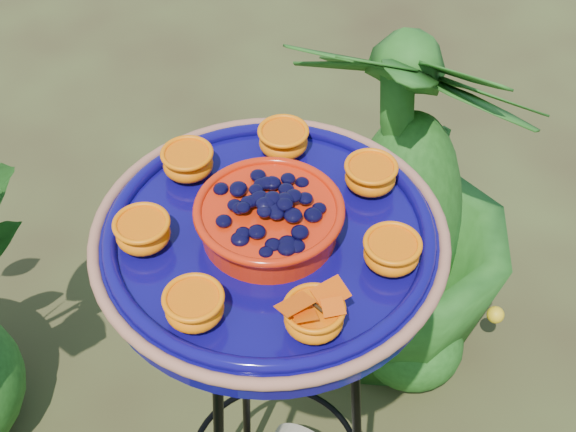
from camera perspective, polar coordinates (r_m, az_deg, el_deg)
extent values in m
torus|color=black|center=(1.18, -1.28, -3.07)|extent=(0.28, 0.28, 0.02)
cylinder|color=black|center=(1.65, -3.04, -10.16)|extent=(0.02, 0.09, 0.96)
cylinder|color=#0C0759|center=(1.15, -1.30, -1.94)|extent=(0.50, 0.50, 0.04)
torus|color=#AB5F4D|center=(1.14, -1.32, -1.28)|extent=(0.51, 0.51, 0.02)
torus|color=#0C0759|center=(1.14, -1.32, -1.13)|extent=(0.47, 0.47, 0.02)
cylinder|color=red|center=(1.12, -1.34, -0.37)|extent=(0.19, 0.19, 0.05)
torus|color=red|center=(1.10, -1.36, 0.49)|extent=(0.21, 0.21, 0.01)
ellipsoid|color=black|center=(1.10, -1.37, 0.73)|extent=(0.17, 0.17, 0.03)
ellipsoid|color=#FF7402|center=(1.20, 5.87, 2.73)|extent=(0.08, 0.08, 0.04)
cylinder|color=#F26704|center=(1.18, 5.93, 3.40)|extent=(0.07, 0.07, 0.01)
ellipsoid|color=#FF7402|center=(1.25, -0.33, 5.27)|extent=(0.08, 0.08, 0.04)
cylinder|color=#F26704|center=(1.24, -0.34, 5.94)|extent=(0.07, 0.07, 0.01)
ellipsoid|color=#FF7402|center=(1.22, -7.11, 3.67)|extent=(0.08, 0.08, 0.04)
cylinder|color=#F26704|center=(1.21, -7.19, 4.34)|extent=(0.07, 0.07, 0.01)
ellipsoid|color=#FF7402|center=(1.13, -10.26, -1.28)|extent=(0.08, 0.08, 0.04)
cylinder|color=#F26704|center=(1.11, -10.38, -0.62)|extent=(0.07, 0.07, 0.01)
ellipsoid|color=#FF7402|center=(1.03, -6.66, -6.54)|extent=(0.08, 0.08, 0.04)
cylinder|color=#F26704|center=(1.02, -6.75, -5.89)|extent=(0.07, 0.07, 0.01)
ellipsoid|color=#FF7402|center=(1.02, 1.84, -7.32)|extent=(0.08, 0.08, 0.04)
cylinder|color=#F26704|center=(1.00, 1.87, -6.67)|extent=(0.07, 0.07, 0.01)
ellipsoid|color=#FF7402|center=(1.09, 7.35, -2.72)|extent=(0.08, 0.08, 0.04)
cylinder|color=#F26704|center=(1.08, 7.44, -2.05)|extent=(0.07, 0.07, 0.01)
cylinder|color=black|center=(0.99, 1.88, -6.29)|extent=(0.02, 0.03, 0.00)
cube|color=#FF6E05|center=(0.99, 0.50, -6.27)|extent=(0.05, 0.04, 0.01)
cube|color=#FF6E05|center=(1.00, 3.07, -5.47)|extent=(0.05, 0.04, 0.01)
imported|color=#1B4913|center=(1.92, 8.27, 0.98)|extent=(0.80, 0.80, 1.01)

